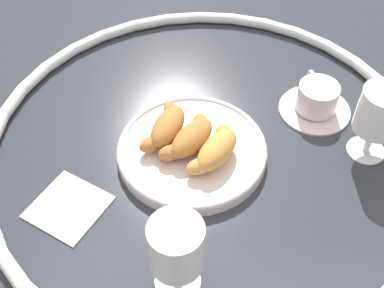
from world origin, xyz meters
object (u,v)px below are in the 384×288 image
(croissant_large, at_px, (215,150))
(juice_glass_right, at_px, (379,114))
(coffee_cup_near, at_px, (316,100))
(folded_napkin, at_px, (68,206))
(pastry_plate, at_px, (192,150))
(croissant_extra, at_px, (166,127))
(croissant_small, at_px, (191,138))
(juice_glass_left, at_px, (176,248))

(croissant_large, relative_size, juice_glass_right, 0.90)
(croissant_large, distance_m, coffee_cup_near, 0.24)
(coffee_cup_near, relative_size, folded_napkin, 1.24)
(coffee_cup_near, bearing_deg, folded_napkin, 127.33)
(juice_glass_right, bearing_deg, coffee_cup_near, 45.98)
(pastry_plate, xyz_separation_m, coffee_cup_near, (0.15, -0.21, 0.01))
(juice_glass_right, relative_size, folded_napkin, 1.27)
(croissant_extra, bearing_deg, folded_napkin, 141.83)
(croissant_small, xyz_separation_m, coffee_cup_near, (0.15, -0.21, -0.02))
(croissant_small, distance_m, coffee_cup_near, 0.26)
(croissant_large, relative_size, croissant_extra, 0.94)
(coffee_cup_near, height_order, juice_glass_left, juice_glass_left)
(juice_glass_right, bearing_deg, folded_napkin, 113.40)
(juice_glass_right, bearing_deg, juice_glass_left, 137.28)
(juice_glass_right, bearing_deg, croissant_large, 107.58)
(pastry_plate, relative_size, croissant_small, 2.13)
(pastry_plate, bearing_deg, croissant_large, -113.30)
(croissant_small, bearing_deg, juice_glass_left, -174.60)
(croissant_extra, relative_size, juice_glass_left, 0.96)
(pastry_plate, xyz_separation_m, croissant_large, (-0.02, -0.04, 0.03))
(coffee_cup_near, bearing_deg, croissant_extra, 116.96)
(croissant_small, distance_m, juice_glass_left, 0.25)
(pastry_plate, distance_m, croissant_small, 0.03)
(croissant_extra, height_order, juice_glass_left, juice_glass_left)
(pastry_plate, distance_m, croissant_extra, 0.06)
(pastry_plate, bearing_deg, croissant_extra, 67.34)
(juice_glass_left, bearing_deg, juice_glass_right, -42.72)
(pastry_plate, relative_size, juice_glass_left, 1.87)
(coffee_cup_near, height_order, folded_napkin, coffee_cup_near)
(croissant_small, relative_size, coffee_cup_near, 0.91)
(coffee_cup_near, bearing_deg, pastry_plate, 125.89)
(croissant_large, bearing_deg, juice_glass_left, 174.19)
(croissant_small, distance_m, folded_napkin, 0.23)
(croissant_small, bearing_deg, croissant_large, -113.50)
(pastry_plate, distance_m, juice_glass_right, 0.32)
(coffee_cup_near, relative_size, juice_glass_left, 0.97)
(croissant_large, height_order, croissant_small, same)
(juice_glass_right, bearing_deg, croissant_small, 101.54)
(croissant_extra, bearing_deg, pastry_plate, -112.66)
(croissant_large, xyz_separation_m, croissant_extra, (0.04, 0.09, 0.00))
(croissant_large, relative_size, croissant_small, 1.02)
(pastry_plate, distance_m, coffee_cup_near, 0.26)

